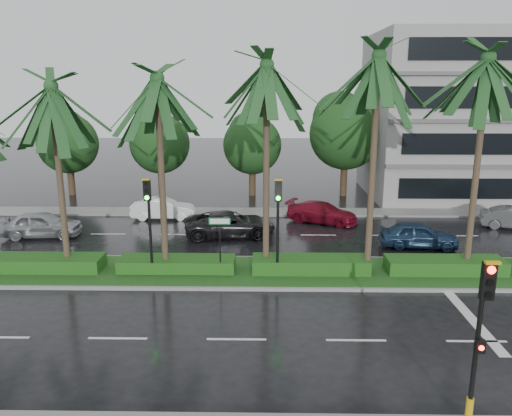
{
  "coord_description": "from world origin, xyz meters",
  "views": [
    {
      "loc": [
        0.91,
        -20.14,
        8.29
      ],
      "look_at": [
        0.55,
        1.5,
        2.93
      ],
      "focal_mm": 35.0,
      "sensor_mm": 36.0,
      "label": 1
    }
  ],
  "objects_px": {
    "car_white": "(163,208)",
    "car_blue": "(419,235)",
    "car_silver": "(42,224)",
    "car_darkgrey": "(230,224)",
    "signal_near": "(479,338)",
    "signal_median_left": "(149,213)",
    "car_red": "(322,212)",
    "street_sign": "(220,232)"
  },
  "relations": [
    {
      "from": "car_white",
      "to": "car_blue",
      "type": "bearing_deg",
      "value": -113.15
    },
    {
      "from": "car_silver",
      "to": "car_darkgrey",
      "type": "distance_m",
      "value": 10.5
    },
    {
      "from": "signal_near",
      "to": "signal_median_left",
      "type": "bearing_deg",
      "value": 135.91
    },
    {
      "from": "signal_near",
      "to": "car_red",
      "type": "xyz_separation_m",
      "value": [
        -1.5,
        19.08,
        -1.87
      ]
    },
    {
      "from": "signal_near",
      "to": "car_red",
      "type": "distance_m",
      "value": 19.23
    },
    {
      "from": "signal_near",
      "to": "car_white",
      "type": "relative_size",
      "value": 1.09
    },
    {
      "from": "signal_median_left",
      "to": "car_blue",
      "type": "distance_m",
      "value": 13.99
    },
    {
      "from": "signal_median_left",
      "to": "car_darkgrey",
      "type": "height_order",
      "value": "signal_median_left"
    },
    {
      "from": "street_sign",
      "to": "car_white",
      "type": "xyz_separation_m",
      "value": [
        -4.5,
        9.98,
        -1.46
      ]
    },
    {
      "from": "car_silver",
      "to": "signal_median_left",
      "type": "bearing_deg",
      "value": -134.45
    },
    {
      "from": "signal_median_left",
      "to": "car_silver",
      "type": "relative_size",
      "value": 1.02
    },
    {
      "from": "car_red",
      "to": "signal_near",
      "type": "bearing_deg",
      "value": -150.77
    },
    {
      "from": "street_sign",
      "to": "car_red",
      "type": "height_order",
      "value": "street_sign"
    },
    {
      "from": "signal_near",
      "to": "car_white",
      "type": "bearing_deg",
      "value": 120.09
    },
    {
      "from": "signal_median_left",
      "to": "car_white",
      "type": "bearing_deg",
      "value": 98.4
    },
    {
      "from": "signal_near",
      "to": "car_blue",
      "type": "distance_m",
      "value": 14.73
    },
    {
      "from": "signal_near",
      "to": "car_blue",
      "type": "bearing_deg",
      "value": 78.16
    },
    {
      "from": "car_white",
      "to": "street_sign",
      "type": "bearing_deg",
      "value": -157.96
    },
    {
      "from": "street_sign",
      "to": "car_white",
      "type": "relative_size",
      "value": 0.65
    },
    {
      "from": "car_silver",
      "to": "signal_near",
      "type": "bearing_deg",
      "value": -137.36
    },
    {
      "from": "street_sign",
      "to": "signal_near",
      "type": "bearing_deg",
      "value": -54.66
    },
    {
      "from": "car_silver",
      "to": "car_red",
      "type": "height_order",
      "value": "car_silver"
    },
    {
      "from": "car_darkgrey",
      "to": "street_sign",
      "type": "bearing_deg",
      "value": 172.91
    },
    {
      "from": "signal_median_left",
      "to": "car_silver",
      "type": "height_order",
      "value": "signal_median_left"
    },
    {
      "from": "car_silver",
      "to": "car_red",
      "type": "relative_size",
      "value": 0.98
    },
    {
      "from": "signal_median_left",
      "to": "car_white",
      "type": "distance_m",
      "value": 10.53
    },
    {
      "from": "street_sign",
      "to": "car_darkgrey",
      "type": "xyz_separation_m",
      "value": [
        0.0,
        6.24,
        -1.42
      ]
    },
    {
      "from": "signal_near",
      "to": "car_white",
      "type": "height_order",
      "value": "signal_near"
    },
    {
      "from": "car_red",
      "to": "car_darkgrey",
      "type": "bearing_deg",
      "value": 143.09
    },
    {
      "from": "car_darkgrey",
      "to": "car_silver",
      "type": "bearing_deg",
      "value": 84.62
    },
    {
      "from": "signal_near",
      "to": "signal_median_left",
      "type": "xyz_separation_m",
      "value": [
        -10.0,
        9.69,
        0.49
      ]
    },
    {
      "from": "signal_median_left",
      "to": "street_sign",
      "type": "relative_size",
      "value": 1.68
    },
    {
      "from": "signal_median_left",
      "to": "street_sign",
      "type": "bearing_deg",
      "value": 3.47
    },
    {
      "from": "signal_near",
      "to": "street_sign",
      "type": "height_order",
      "value": "signal_near"
    },
    {
      "from": "car_white",
      "to": "car_red",
      "type": "relative_size",
      "value": 0.91
    },
    {
      "from": "signal_near",
      "to": "car_darkgrey",
      "type": "relative_size",
      "value": 0.86
    },
    {
      "from": "car_silver",
      "to": "car_darkgrey",
      "type": "height_order",
      "value": "car_silver"
    },
    {
      "from": "car_darkgrey",
      "to": "car_white",
      "type": "bearing_deg",
      "value": 43.19
    },
    {
      "from": "car_blue",
      "to": "signal_near",
      "type": "bearing_deg",
      "value": 173.91
    },
    {
      "from": "car_red",
      "to": "car_silver",
      "type": "bearing_deg",
      "value": 126.32
    },
    {
      "from": "signal_median_left",
      "to": "street_sign",
      "type": "height_order",
      "value": "signal_median_left"
    },
    {
      "from": "signal_median_left",
      "to": "car_red",
      "type": "distance_m",
      "value": 12.88
    }
  ]
}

